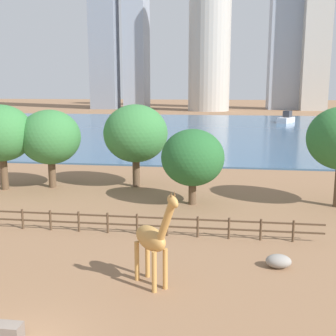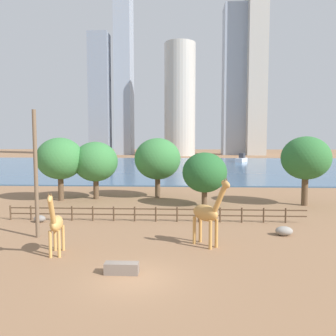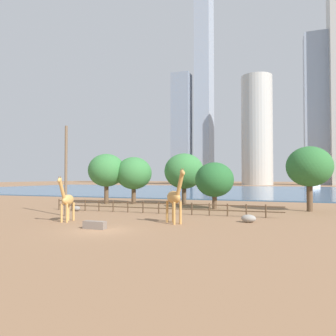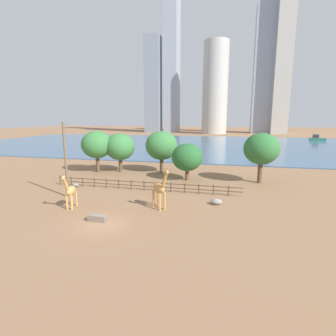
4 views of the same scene
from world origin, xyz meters
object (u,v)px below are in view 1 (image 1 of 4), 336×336
at_px(boulder_near_fence, 278,261).
at_px(boat_ferry, 286,119).
at_px(tree_left_large, 1,133).
at_px(tree_center_broad, 136,134).
at_px(tree_right_small, 50,137).
at_px(giraffe_tall, 153,239).
at_px(tree_right_tall, 193,158).

xyz_separation_m(boulder_near_fence, boat_ferry, (11.85, 85.99, 0.84)).
bearing_deg(tree_left_large, tree_center_broad, 12.99).
distance_m(tree_left_large, tree_center_broad, 11.62).
distance_m(boulder_near_fence, boat_ferry, 86.81).
xyz_separation_m(boulder_near_fence, tree_right_small, (-18.21, 14.90, 4.19)).
bearing_deg(giraffe_tall, tree_left_large, -178.47).
height_order(tree_right_tall, tree_right_small, tree_right_small).
height_order(tree_right_small, boat_ferry, tree_right_small).
xyz_separation_m(tree_right_tall, boat_ferry, (17.09, 74.95, -2.47)).
bearing_deg(boulder_near_fence, tree_left_large, 148.45).
distance_m(giraffe_tall, tree_right_tall, 13.90).
bearing_deg(tree_right_tall, giraffe_tall, -92.85).
bearing_deg(tree_right_small, boat_ferry, 67.08).
height_order(boulder_near_fence, tree_right_small, tree_right_small).
bearing_deg(boat_ferry, tree_right_small, 3.18).
bearing_deg(tree_center_broad, tree_right_tall, -42.94).
relative_size(boulder_near_fence, tree_right_tall, 0.22).
relative_size(tree_center_broad, tree_right_tall, 1.27).
distance_m(giraffe_tall, boat_ferry, 90.53).
bearing_deg(tree_left_large, boulder_near_fence, -31.55).
height_order(giraffe_tall, tree_left_large, tree_left_large).
relative_size(tree_center_broad, tree_right_small, 1.07).
distance_m(boulder_near_fence, tree_center_broad, 19.92).
bearing_deg(tree_center_broad, tree_right_small, -170.38).
height_order(boulder_near_fence, boat_ferry, boat_ferry).
xyz_separation_m(giraffe_tall, tree_right_tall, (0.69, 13.81, 1.40)).
bearing_deg(tree_right_tall, tree_right_small, 163.42).
relative_size(tree_right_small, boat_ferry, 1.00).
relative_size(boulder_near_fence, tree_left_large, 0.17).
distance_m(tree_left_large, boat_ferry, 80.07).
bearing_deg(tree_center_broad, giraffe_tall, -75.71).
bearing_deg(giraffe_tall, tree_right_small, 171.66).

